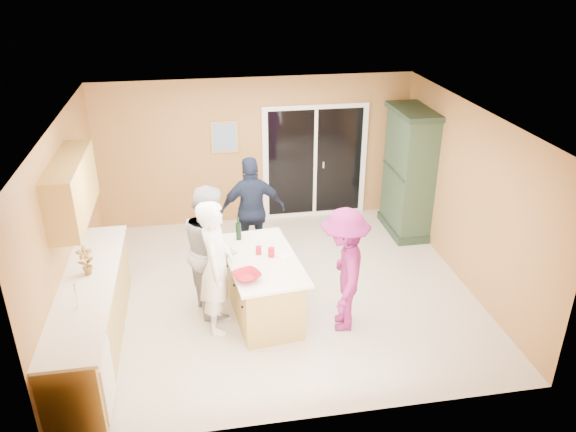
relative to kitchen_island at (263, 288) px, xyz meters
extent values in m
plane|color=beige|center=(0.30, 0.52, -0.41)|extent=(5.50, 5.50, 0.00)
cube|color=silver|center=(0.30, 0.52, 2.19)|extent=(5.50, 5.00, 0.10)
cube|color=tan|center=(0.30, 3.02, 0.89)|extent=(5.50, 0.10, 2.60)
cube|color=tan|center=(0.30, -1.98, 0.89)|extent=(5.50, 0.10, 2.60)
cube|color=tan|center=(-2.45, 0.52, 0.89)|extent=(0.10, 5.00, 2.60)
cube|color=tan|center=(3.05, 0.52, 0.89)|extent=(0.10, 5.00, 2.60)
cube|color=tan|center=(-2.15, -0.38, 0.04)|extent=(0.60, 3.00, 0.90)
cube|color=white|center=(-2.14, -1.48, -0.01)|extent=(0.62, 0.60, 0.72)
cube|color=silver|center=(-2.14, -0.38, 0.51)|extent=(0.65, 3.05, 0.04)
cylinder|color=silver|center=(-2.15, -0.88, 0.68)|extent=(0.02, 0.02, 0.30)
cube|color=tan|center=(-2.28, 0.32, 1.47)|extent=(0.35, 1.60, 0.75)
cube|color=white|center=(1.35, 2.99, 0.64)|extent=(1.90, 0.05, 2.10)
cube|color=black|center=(1.35, 2.97, 0.64)|extent=(1.70, 0.03, 1.94)
cube|color=white|center=(1.35, 2.97, 0.64)|extent=(0.06, 0.04, 1.94)
cube|color=silver|center=(1.50, 2.96, 0.59)|extent=(0.02, 0.03, 0.12)
cube|color=tan|center=(-0.25, 3.00, 1.19)|extent=(0.46, 0.03, 0.56)
cube|color=#4C709D|center=(-0.25, 2.99, 1.19)|extent=(0.38, 0.02, 0.48)
cube|color=tan|center=(0.00, 0.00, 0.01)|extent=(0.91, 1.53, 0.83)
cube|color=silver|center=(0.00, 0.00, 0.44)|extent=(1.07, 1.73, 0.04)
cube|color=black|center=(0.00, 0.00, -0.36)|extent=(0.83, 1.45, 0.09)
cube|color=#1F3323|center=(2.79, 2.10, -0.34)|extent=(0.61, 1.15, 0.13)
cube|color=#2F4632|center=(2.79, 2.10, 0.68)|extent=(0.54, 1.09, 2.04)
cube|color=#1F3323|center=(2.79, 2.10, 1.74)|extent=(0.63, 1.19, 0.09)
imported|color=white|center=(-0.60, -0.19, 0.50)|extent=(0.54, 0.73, 1.81)
imported|color=#AFAFB1|center=(-0.65, 0.30, 0.50)|extent=(0.86, 1.01, 1.80)
imported|color=#1A213A|center=(0.04, 1.48, 0.46)|extent=(1.04, 0.47, 1.74)
imported|color=#7D1B59|center=(0.99, -0.43, 0.43)|extent=(0.86, 1.20, 1.67)
imported|color=#A8121E|center=(-0.25, -0.47, 0.50)|extent=(0.43, 0.43, 0.08)
imported|color=#B32211|center=(-2.15, -0.17, 0.72)|extent=(0.23, 0.20, 0.38)
cylinder|color=#A8121E|center=(0.13, 0.03, 0.52)|extent=(0.09, 0.09, 0.13)
cylinder|color=#A8121E|center=(-0.03, 0.12, 0.51)|extent=(0.10, 0.10, 0.11)
cylinder|color=black|center=(-0.25, 0.59, 0.58)|extent=(0.08, 0.08, 0.24)
cylinder|color=black|center=(-0.25, 0.59, 0.75)|extent=(0.03, 0.03, 0.09)
cylinder|color=white|center=(0.31, 0.00, 0.47)|extent=(0.25, 0.25, 0.01)
camera|label=1|loc=(-0.75, -6.34, 4.09)|focal=35.00mm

